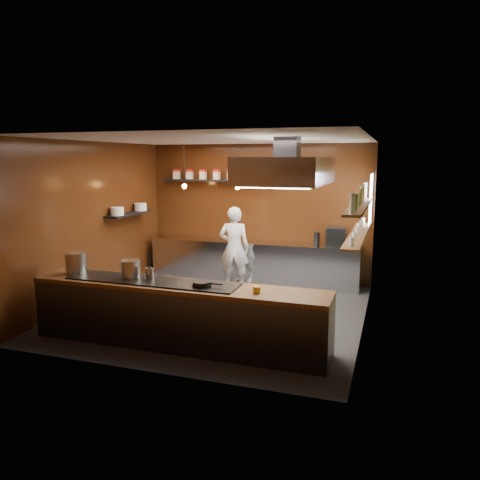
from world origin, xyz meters
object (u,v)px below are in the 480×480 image
at_px(extractor_hood, 287,170).
at_px(stockpot_small, 131,269).
at_px(stockpot_large, 76,262).
at_px(espresso_machine, 336,237).
at_px(chef, 234,248).

bearing_deg(extractor_hood, stockpot_small, -150.56).
relative_size(stockpot_large, espresso_machine, 0.82).
bearing_deg(chef, extractor_hood, 117.70).
distance_m(espresso_machine, chef, 2.10).
distance_m(extractor_hood, stockpot_small, 2.77).
relative_size(extractor_hood, stockpot_large, 6.18).
relative_size(stockpot_small, chef, 0.17).
relative_size(extractor_hood, espresso_machine, 5.06).
bearing_deg(stockpot_large, chef, 63.97).
height_order(stockpot_large, espresso_machine, espresso_machine).
xyz_separation_m(extractor_hood, stockpot_small, (-2.07, -1.17, -1.43)).
distance_m(stockpot_small, chef, 3.19).
relative_size(stockpot_small, espresso_machine, 0.72).
bearing_deg(stockpot_small, espresso_machine, 55.45).
xyz_separation_m(stockpot_small, espresso_machine, (2.54, 3.70, 0.02)).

